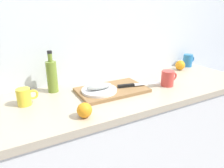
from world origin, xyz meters
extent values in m
cube|color=silver|center=(0.00, 0.33, 1.25)|extent=(3.20, 0.05, 2.50)
cube|color=white|center=(0.00, 0.00, 0.43)|extent=(2.00, 0.58, 0.86)
cube|color=#B7A88E|center=(0.00, 0.00, 0.88)|extent=(2.00, 0.60, 0.04)
cube|color=olive|center=(-0.02, 0.01, 0.91)|extent=(0.43, 0.26, 0.02)
cylinder|color=white|center=(-0.11, 0.01, 0.93)|extent=(0.21, 0.21, 0.01)
ellipsoid|color=#999E99|center=(-0.11, 0.01, 0.95)|extent=(0.16, 0.07, 0.04)
cube|color=silver|center=(0.22, -0.04, 0.93)|extent=(0.18, 0.07, 0.00)
cube|color=black|center=(0.08, -0.01, 0.93)|extent=(0.11, 0.04, 0.02)
cylinder|color=olive|center=(-0.34, 0.19, 1.00)|extent=(0.06, 0.06, 0.19)
cylinder|color=olive|center=(-0.34, 0.19, 1.12)|extent=(0.03, 0.03, 0.05)
cylinder|color=black|center=(-0.34, 0.19, 1.15)|extent=(0.03, 0.03, 0.02)
cylinder|color=yellow|center=(-0.52, 0.07, 0.95)|extent=(0.07, 0.07, 0.09)
torus|color=yellow|center=(-0.47, 0.07, 0.95)|extent=(0.06, 0.01, 0.06)
cylinder|color=#2672B2|center=(0.88, 0.22, 0.95)|extent=(0.08, 0.08, 0.11)
torus|color=#2672B2|center=(0.93, 0.22, 0.96)|extent=(0.06, 0.01, 0.06)
cylinder|color=#CC3F38|center=(0.36, -0.07, 0.95)|extent=(0.09, 0.09, 0.10)
torus|color=#CC3F38|center=(0.42, -0.07, 0.96)|extent=(0.06, 0.01, 0.06)
sphere|color=orange|center=(0.73, 0.17, 0.94)|extent=(0.08, 0.08, 0.08)
sphere|color=orange|center=(-0.29, -0.21, 0.94)|extent=(0.07, 0.07, 0.07)
camera|label=1|loc=(-0.59, -1.04, 1.39)|focal=32.86mm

